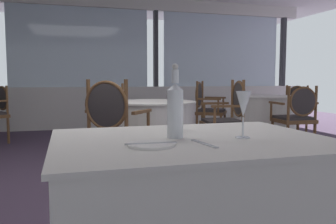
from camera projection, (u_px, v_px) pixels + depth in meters
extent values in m
plane|color=#47384C|center=(103.00, 191.00, 3.14)|extent=(14.59, 14.59, 0.00)
cube|color=silver|center=(82.00, 108.00, 7.12)|extent=(9.97, 0.12, 0.85)
cube|color=silver|center=(79.00, 0.00, 6.92)|extent=(9.97, 0.12, 0.25)
cube|color=silver|center=(80.00, 47.00, 7.03)|extent=(2.75, 0.02, 1.60)
cube|color=silver|center=(222.00, 51.00, 7.90)|extent=(2.75, 0.02, 1.60)
cube|color=#333338|center=(156.00, 49.00, 7.44)|extent=(0.08, 0.14, 1.60)
cube|color=#333338|center=(283.00, 52.00, 8.31)|extent=(0.08, 0.14, 1.60)
cube|color=silver|center=(193.00, 140.00, 1.56)|extent=(1.22, 0.91, 0.02)
cube|color=silver|center=(192.00, 220.00, 1.60)|extent=(1.18, 0.89, 0.72)
cylinder|color=white|center=(151.00, 145.00, 1.37)|extent=(0.19, 0.19, 0.01)
cube|color=silver|center=(151.00, 143.00, 1.37)|extent=(0.21, 0.03, 0.00)
cube|color=silver|center=(204.00, 144.00, 1.41)|extent=(0.04, 0.19, 0.00)
cylinder|color=white|center=(175.00, 114.00, 1.56)|extent=(0.07, 0.07, 0.21)
cone|color=white|center=(175.00, 87.00, 1.55)|extent=(0.07, 0.07, 0.03)
cylinder|color=white|center=(175.00, 76.00, 1.54)|extent=(0.03, 0.03, 0.06)
sphere|color=silver|center=(175.00, 67.00, 1.54)|extent=(0.03, 0.03, 0.03)
cylinder|color=white|center=(243.00, 137.00, 1.56)|extent=(0.06, 0.06, 0.00)
cylinder|color=white|center=(243.00, 127.00, 1.56)|extent=(0.01, 0.01, 0.09)
cone|color=white|center=(243.00, 104.00, 1.55)|extent=(0.07, 0.07, 0.12)
cylinder|color=white|center=(176.00, 121.00, 1.81)|extent=(0.08, 0.08, 0.09)
cylinder|color=brown|center=(8.00, 131.00, 5.47)|extent=(0.04, 0.04, 0.41)
cylinder|color=brown|center=(7.00, 100.00, 5.43)|extent=(0.04, 0.04, 0.45)
ellipsoid|color=#383333|center=(2.00, 98.00, 5.57)|extent=(0.25, 0.36, 0.38)
torus|color=brown|center=(2.00, 98.00, 5.57)|extent=(0.24, 0.35, 0.39)
cylinder|color=silver|center=(264.00, 96.00, 5.63)|extent=(1.04, 1.04, 0.02)
cylinder|color=silver|center=(264.00, 119.00, 5.66)|extent=(1.01, 1.01, 0.72)
cube|color=brown|center=(291.00, 112.00, 6.23)|extent=(0.61, 0.61, 0.05)
cube|color=#383333|center=(291.00, 110.00, 6.22)|extent=(0.57, 0.57, 0.04)
cylinder|color=brown|center=(295.00, 127.00, 5.97)|extent=(0.04, 0.04, 0.40)
cylinder|color=brown|center=(274.00, 124.00, 6.26)|extent=(0.04, 0.04, 0.40)
cylinder|color=brown|center=(306.00, 125.00, 6.23)|extent=(0.04, 0.04, 0.40)
cylinder|color=brown|center=(286.00, 123.00, 6.53)|extent=(0.04, 0.04, 0.40)
cylinder|color=brown|center=(307.00, 98.00, 6.19)|extent=(0.04, 0.04, 0.45)
cylinder|color=brown|center=(287.00, 97.00, 6.49)|extent=(0.04, 0.04, 0.45)
ellipsoid|color=#383333|center=(297.00, 96.00, 6.35)|extent=(0.21, 0.37, 0.38)
torus|color=brown|center=(297.00, 96.00, 6.35)|extent=(0.20, 0.37, 0.39)
cube|color=brown|center=(304.00, 99.00, 6.01)|extent=(0.35, 0.19, 0.03)
cylinder|color=brown|center=(300.00, 106.00, 5.92)|extent=(0.03, 0.03, 0.22)
cube|color=brown|center=(278.00, 98.00, 6.38)|extent=(0.35, 0.19, 0.03)
cylinder|color=brown|center=(274.00, 104.00, 6.29)|extent=(0.03, 0.03, 0.22)
cube|color=brown|center=(211.00, 113.00, 5.92)|extent=(0.64, 0.64, 0.05)
cube|color=#383333|center=(211.00, 110.00, 5.91)|extent=(0.59, 0.59, 0.04)
cylinder|color=brown|center=(225.00, 125.00, 6.07)|extent=(0.04, 0.04, 0.42)
cylinder|color=brown|center=(221.00, 128.00, 5.69)|extent=(0.04, 0.04, 0.42)
cylinder|color=brown|center=(202.00, 124.00, 6.19)|extent=(0.04, 0.04, 0.42)
cylinder|color=brown|center=(197.00, 127.00, 5.81)|extent=(0.04, 0.04, 0.42)
cylinder|color=brown|center=(202.00, 96.00, 6.14)|extent=(0.04, 0.04, 0.51)
cylinder|color=brown|center=(197.00, 97.00, 5.76)|extent=(0.04, 0.04, 0.51)
ellipsoid|color=#383333|center=(199.00, 95.00, 5.96)|extent=(0.26, 0.35, 0.43)
torus|color=brown|center=(199.00, 95.00, 5.96)|extent=(0.27, 0.38, 0.44)
cube|color=brown|center=(215.00, 98.00, 6.13)|extent=(0.32, 0.24, 0.03)
cylinder|color=brown|center=(223.00, 104.00, 6.09)|extent=(0.03, 0.03, 0.22)
cube|color=brown|center=(210.00, 99.00, 5.65)|extent=(0.32, 0.24, 0.03)
cylinder|color=brown|center=(218.00, 106.00, 5.62)|extent=(0.03, 0.03, 0.22)
cube|color=brown|center=(293.00, 121.00, 4.82)|extent=(0.49, 0.49, 0.05)
cube|color=#383333|center=(293.00, 117.00, 4.81)|extent=(0.45, 0.45, 0.04)
cylinder|color=brown|center=(272.00, 135.00, 4.99)|extent=(0.04, 0.04, 0.41)
cylinder|color=brown|center=(298.00, 134.00, 5.07)|extent=(0.04, 0.04, 0.41)
cylinder|color=brown|center=(287.00, 140.00, 4.60)|extent=(0.04, 0.04, 0.41)
cylinder|color=brown|center=(314.00, 139.00, 4.68)|extent=(0.04, 0.04, 0.41)
cylinder|color=brown|center=(289.00, 103.00, 4.56)|extent=(0.04, 0.04, 0.46)
cylinder|color=brown|center=(316.00, 103.00, 4.64)|extent=(0.04, 0.04, 0.46)
ellipsoid|color=#383333|center=(303.00, 102.00, 4.58)|extent=(0.39, 0.08, 0.38)
torus|color=brown|center=(303.00, 102.00, 4.58)|extent=(0.40, 0.06, 0.40)
cube|color=brown|center=(276.00, 103.00, 4.76)|extent=(0.06, 0.37, 0.03)
cylinder|color=brown|center=(271.00, 110.00, 4.91)|extent=(0.03, 0.03, 0.22)
cube|color=brown|center=(309.00, 102.00, 4.87)|extent=(0.06, 0.37, 0.03)
cylinder|color=brown|center=(303.00, 109.00, 5.01)|extent=(0.03, 0.03, 0.22)
cylinder|color=silver|center=(153.00, 102.00, 4.19)|extent=(1.02, 1.02, 0.02)
cylinder|color=silver|center=(154.00, 133.00, 4.22)|extent=(0.99, 0.99, 0.72)
cube|color=brown|center=(118.00, 120.00, 4.88)|extent=(0.60, 0.60, 0.05)
cube|color=#383333|center=(118.00, 117.00, 4.88)|extent=(0.55, 0.55, 0.04)
cylinder|color=brown|center=(138.00, 137.00, 4.87)|extent=(0.04, 0.04, 0.41)
cylinder|color=brown|center=(113.00, 140.00, 4.62)|extent=(0.04, 0.04, 0.41)
cylinder|color=brown|center=(123.00, 133.00, 5.18)|extent=(0.04, 0.04, 0.41)
cylinder|color=brown|center=(99.00, 136.00, 4.93)|extent=(0.04, 0.04, 0.41)
cylinder|color=brown|center=(123.00, 100.00, 5.14)|extent=(0.04, 0.04, 0.49)
cylinder|color=brown|center=(98.00, 101.00, 4.89)|extent=(0.04, 0.04, 0.49)
ellipsoid|color=#383333|center=(110.00, 99.00, 5.02)|extent=(0.38, 0.19, 0.41)
torus|color=brown|center=(110.00, 99.00, 5.02)|extent=(0.40, 0.19, 0.42)
cube|color=brown|center=(134.00, 102.00, 5.00)|extent=(0.17, 0.35, 0.03)
cylinder|color=brown|center=(139.00, 110.00, 4.90)|extent=(0.03, 0.03, 0.22)
cube|color=brown|center=(102.00, 104.00, 4.69)|extent=(0.17, 0.35, 0.03)
cylinder|color=brown|center=(107.00, 113.00, 4.59)|extent=(0.03, 0.03, 0.22)
cube|color=brown|center=(118.00, 136.00, 3.43)|extent=(0.65, 0.65, 0.05)
cube|color=#383333|center=(118.00, 132.00, 3.43)|extent=(0.59, 0.59, 0.04)
cylinder|color=brown|center=(112.00, 154.00, 3.71)|extent=(0.04, 0.04, 0.42)
cylinder|color=brown|center=(146.00, 157.00, 3.56)|extent=(0.04, 0.04, 0.42)
cylinder|color=brown|center=(90.00, 162.00, 3.34)|extent=(0.04, 0.04, 0.42)
cylinder|color=brown|center=(127.00, 166.00, 3.19)|extent=(0.04, 0.04, 0.42)
cylinder|color=brown|center=(89.00, 107.00, 3.29)|extent=(0.04, 0.04, 0.53)
cylinder|color=brown|center=(126.00, 109.00, 3.14)|extent=(0.04, 0.04, 0.53)
ellipsoid|color=#383333|center=(106.00, 105.00, 3.20)|extent=(0.34, 0.28, 0.44)
torus|color=brown|center=(106.00, 105.00, 3.20)|extent=(0.38, 0.30, 0.45)
cube|color=brown|center=(97.00, 110.00, 3.52)|extent=(0.25, 0.31, 0.03)
cylinder|color=brown|center=(105.00, 119.00, 3.66)|extent=(0.03, 0.03, 0.22)
cube|color=brown|center=(142.00, 112.00, 3.33)|extent=(0.25, 0.31, 0.03)
cylinder|color=brown|center=(148.00, 122.00, 3.47)|extent=(0.03, 0.03, 0.22)
cube|color=brown|center=(222.00, 124.00, 4.34)|extent=(0.52, 0.52, 0.05)
cube|color=#383333|center=(222.00, 121.00, 4.33)|extent=(0.48, 0.48, 0.04)
cylinder|color=brown|center=(210.00, 147.00, 4.13)|extent=(0.04, 0.04, 0.42)
cylinder|color=brown|center=(202.00, 141.00, 4.53)|extent=(0.04, 0.04, 0.42)
cylinder|color=brown|center=(242.00, 146.00, 4.19)|extent=(0.04, 0.04, 0.42)
cylinder|color=brown|center=(232.00, 140.00, 4.59)|extent=(0.04, 0.04, 0.42)
cylinder|color=brown|center=(243.00, 102.00, 4.14)|extent=(0.04, 0.04, 0.53)
cylinder|color=brown|center=(232.00, 100.00, 4.54)|extent=(0.04, 0.04, 0.53)
ellipsoid|color=#383333|center=(239.00, 99.00, 4.34)|extent=(0.10, 0.39, 0.44)
torus|color=brown|center=(239.00, 99.00, 4.34)|extent=(0.09, 0.45, 0.45)
cube|color=brown|center=(227.00, 106.00, 4.07)|extent=(0.37, 0.09, 0.03)
cylinder|color=brown|center=(215.00, 116.00, 4.06)|extent=(0.03, 0.03, 0.22)
cube|color=brown|center=(215.00, 103.00, 4.56)|extent=(0.37, 0.09, 0.03)
cylinder|color=brown|center=(204.00, 112.00, 4.55)|extent=(0.03, 0.03, 0.22)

